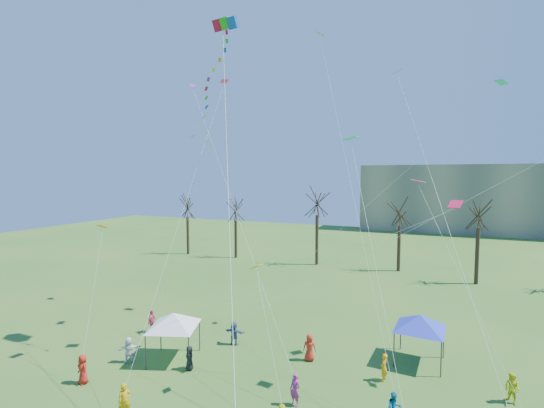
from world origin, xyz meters
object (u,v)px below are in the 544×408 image
at_px(big_box_kite, 214,86).
at_px(canopy_tent_white, 173,320).
at_px(distant_building, 504,199).
at_px(canopy_tent_blue, 420,322).

bearing_deg(big_box_kite, canopy_tent_white, -136.81).
height_order(distant_building, canopy_tent_blue, distant_building).
xyz_separation_m(big_box_kite, canopy_tent_blue, (13.25, 4.11, -15.82)).
relative_size(distant_building, canopy_tent_blue, 13.78).
bearing_deg(canopy_tent_blue, canopy_tent_white, -158.27).
relative_size(big_box_kite, canopy_tent_white, 6.30).
xyz_separation_m(distant_building, big_box_kite, (-28.42, -73.42, 11.09)).
height_order(canopy_tent_white, canopy_tent_blue, canopy_tent_blue).
relative_size(canopy_tent_white, canopy_tent_blue, 0.94).
distance_m(canopy_tent_white, canopy_tent_blue, 16.61).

